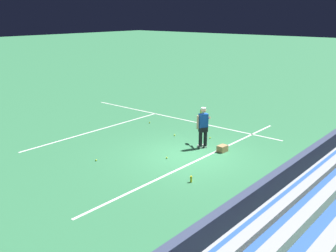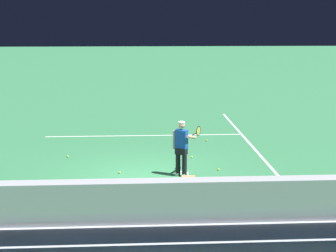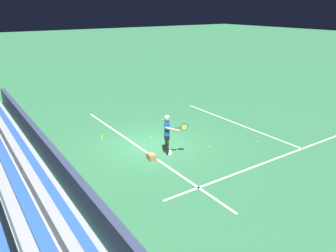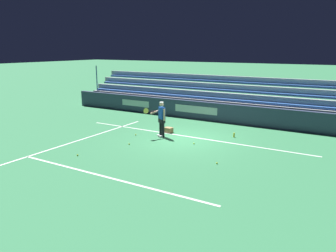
{
  "view_description": "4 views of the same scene",
  "coord_description": "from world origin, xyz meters",
  "px_view_note": "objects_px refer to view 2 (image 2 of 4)",
  "views": [
    {
      "loc": [
        -11.63,
        -8.6,
        5.41
      ],
      "look_at": [
        0.83,
        1.81,
        0.7
      ],
      "focal_mm": 42.0,
      "sensor_mm": 36.0,
      "label": 1
    },
    {
      "loc": [
        -0.05,
        -13.56,
        4.64
      ],
      "look_at": [
        0.78,
        1.59,
        1.27
      ],
      "focal_mm": 50.0,
      "sensor_mm": 36.0,
      "label": 2
    },
    {
      "loc": [
        11.88,
        -7.07,
        6.04
      ],
      "look_at": [
        -0.11,
        1.05,
        0.73
      ],
      "focal_mm": 35.0,
      "sensor_mm": 36.0,
      "label": 3
    },
    {
      "loc": [
        -7.08,
        13.27,
        4.23
      ],
      "look_at": [
        0.62,
        0.4,
        0.64
      ],
      "focal_mm": 35.0,
      "sensor_mm": 36.0,
      "label": 4
    }
  ],
  "objects_px": {
    "tennis_ball_midcourt": "(120,172)",
    "tennis_ball_stray_back": "(192,157)",
    "tennis_ball_on_baseline": "(206,140)",
    "tennis_player": "(182,148)",
    "tennis_ball_far_right": "(219,169)",
    "water_bottle": "(73,194)",
    "ball_box_cardboard": "(188,181)",
    "tennis_ball_toward_net": "(68,157)"
  },
  "relations": [
    {
      "from": "ball_box_cardboard",
      "to": "tennis_ball_midcourt",
      "type": "height_order",
      "value": "ball_box_cardboard"
    },
    {
      "from": "tennis_ball_midcourt",
      "to": "tennis_ball_on_baseline",
      "type": "relative_size",
      "value": 1.0
    },
    {
      "from": "tennis_ball_midcourt",
      "to": "tennis_ball_stray_back",
      "type": "relative_size",
      "value": 1.0
    },
    {
      "from": "tennis_ball_stray_back",
      "to": "tennis_ball_far_right",
      "type": "relative_size",
      "value": 1.0
    },
    {
      "from": "tennis_ball_on_baseline",
      "to": "water_bottle",
      "type": "bearing_deg",
      "value": -126.84
    },
    {
      "from": "tennis_player",
      "to": "tennis_ball_stray_back",
      "type": "xyz_separation_m",
      "value": [
        0.51,
        1.91,
        -0.86
      ]
    },
    {
      "from": "tennis_player",
      "to": "tennis_ball_stray_back",
      "type": "height_order",
      "value": "tennis_player"
    },
    {
      "from": "tennis_ball_stray_back",
      "to": "tennis_ball_on_baseline",
      "type": "xyz_separation_m",
      "value": [
        0.84,
        2.3,
        0.0
      ]
    },
    {
      "from": "ball_box_cardboard",
      "to": "tennis_ball_toward_net",
      "type": "xyz_separation_m",
      "value": [
        -3.96,
        3.1,
        -0.1
      ]
    },
    {
      "from": "tennis_ball_toward_net",
      "to": "tennis_ball_on_baseline",
      "type": "bearing_deg",
      "value": 21.14
    },
    {
      "from": "tennis_ball_far_right",
      "to": "tennis_ball_toward_net",
      "type": "bearing_deg",
      "value": 160.83
    },
    {
      "from": "tennis_ball_stray_back",
      "to": "tennis_ball_on_baseline",
      "type": "distance_m",
      "value": 2.45
    },
    {
      "from": "tennis_ball_midcourt",
      "to": "water_bottle",
      "type": "bearing_deg",
      "value": -119.71
    },
    {
      "from": "tennis_ball_stray_back",
      "to": "tennis_ball_midcourt",
      "type": "bearing_deg",
      "value": -146.95
    },
    {
      "from": "tennis_player",
      "to": "tennis_ball_far_right",
      "type": "distance_m",
      "value": 1.56
    },
    {
      "from": "ball_box_cardboard",
      "to": "tennis_ball_toward_net",
      "type": "bearing_deg",
      "value": 141.91
    },
    {
      "from": "tennis_ball_midcourt",
      "to": "tennis_ball_toward_net",
      "type": "distance_m",
      "value": 2.68
    },
    {
      "from": "tennis_player",
      "to": "ball_box_cardboard",
      "type": "relative_size",
      "value": 4.29
    },
    {
      "from": "tennis_ball_midcourt",
      "to": "tennis_ball_stray_back",
      "type": "height_order",
      "value": "same"
    },
    {
      "from": "ball_box_cardboard",
      "to": "tennis_ball_on_baseline",
      "type": "height_order",
      "value": "ball_box_cardboard"
    },
    {
      "from": "tennis_ball_on_baseline",
      "to": "water_bottle",
      "type": "xyz_separation_m",
      "value": [
        -4.43,
        -5.92,
        0.08
      ]
    },
    {
      "from": "tennis_ball_midcourt",
      "to": "tennis_ball_on_baseline",
      "type": "xyz_separation_m",
      "value": [
        3.28,
        3.89,
        0.0
      ]
    },
    {
      "from": "tennis_player",
      "to": "tennis_ball_midcourt",
      "type": "xyz_separation_m",
      "value": [
        -1.94,
        0.32,
        -0.86
      ]
    },
    {
      "from": "tennis_ball_on_baseline",
      "to": "tennis_player",
      "type": "bearing_deg",
      "value": -107.68
    },
    {
      "from": "tennis_ball_midcourt",
      "to": "tennis_ball_on_baseline",
      "type": "distance_m",
      "value": 5.09
    },
    {
      "from": "tennis_player",
      "to": "water_bottle",
      "type": "height_order",
      "value": "tennis_player"
    },
    {
      "from": "tennis_ball_stray_back",
      "to": "tennis_ball_on_baseline",
      "type": "height_order",
      "value": "same"
    },
    {
      "from": "tennis_ball_toward_net",
      "to": "tennis_player",
      "type": "bearing_deg",
      "value": -29.93
    },
    {
      "from": "tennis_ball_far_right",
      "to": "tennis_ball_on_baseline",
      "type": "height_order",
      "value": "same"
    },
    {
      "from": "ball_box_cardboard",
      "to": "tennis_ball_far_right",
      "type": "height_order",
      "value": "ball_box_cardboard"
    },
    {
      "from": "ball_box_cardboard",
      "to": "tennis_ball_toward_net",
      "type": "distance_m",
      "value": 5.03
    },
    {
      "from": "tennis_ball_on_baseline",
      "to": "tennis_ball_toward_net",
      "type": "bearing_deg",
      "value": -158.86
    },
    {
      "from": "tennis_player",
      "to": "tennis_ball_on_baseline",
      "type": "bearing_deg",
      "value": 72.32
    },
    {
      "from": "tennis_ball_midcourt",
      "to": "tennis_ball_far_right",
      "type": "distance_m",
      "value": 3.16
    },
    {
      "from": "ball_box_cardboard",
      "to": "tennis_ball_on_baseline",
      "type": "distance_m",
      "value": 5.25
    },
    {
      "from": "tennis_ball_far_right",
      "to": "tennis_ball_on_baseline",
      "type": "distance_m",
      "value": 3.76
    },
    {
      "from": "tennis_ball_far_right",
      "to": "water_bottle",
      "type": "height_order",
      "value": "water_bottle"
    },
    {
      "from": "tennis_ball_toward_net",
      "to": "water_bottle",
      "type": "height_order",
      "value": "water_bottle"
    },
    {
      "from": "tennis_ball_far_right",
      "to": "tennis_ball_toward_net",
      "type": "height_order",
      "value": "same"
    },
    {
      "from": "tennis_ball_on_baseline",
      "to": "water_bottle",
      "type": "height_order",
      "value": "water_bottle"
    },
    {
      "from": "tennis_player",
      "to": "water_bottle",
      "type": "relative_size",
      "value": 7.8
    },
    {
      "from": "tennis_ball_midcourt",
      "to": "tennis_ball_on_baseline",
      "type": "bearing_deg",
      "value": 49.9
    }
  ]
}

